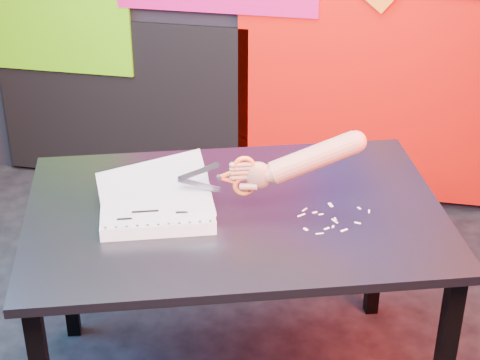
# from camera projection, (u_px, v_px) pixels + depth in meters

# --- Properties ---
(room) EXTENTS (3.01, 3.01, 2.71)m
(room) POSITION_uv_depth(u_px,v_px,m) (189.00, 29.00, 2.23)
(room) COLOR #2B2B2F
(room) RESTS_ON ground
(backdrop) EXTENTS (2.88, 0.05, 2.08)m
(backdrop) POSITION_uv_depth(u_px,v_px,m) (283.00, 14.00, 3.67)
(backdrop) COLOR red
(backdrop) RESTS_ON ground
(work_table) EXTENTS (1.52, 1.24, 0.75)m
(work_table) POSITION_uv_depth(u_px,v_px,m) (235.00, 231.00, 2.58)
(work_table) COLOR black
(work_table) RESTS_ON ground
(printout_stack) EXTENTS (0.42, 0.35, 0.18)m
(printout_stack) POSITION_uv_depth(u_px,v_px,m) (157.00, 210.00, 2.49)
(printout_stack) COLOR white
(printout_stack) RESTS_ON work_table
(scissors) EXTENTS (0.23, 0.08, 0.14)m
(scissors) POSITION_uv_depth(u_px,v_px,m) (239.00, 176.00, 2.46)
(scissors) COLOR #B0B4C2
(scissors) RESTS_ON printout_stack
(hand_forearm) EXTENTS (0.40, 0.16, 0.18)m
(hand_forearm) POSITION_uv_depth(u_px,v_px,m) (305.00, 160.00, 2.45)
(hand_forearm) COLOR #986352
(hand_forearm) RESTS_ON work_table
(paper_clippings) EXTENTS (0.22, 0.20, 0.00)m
(paper_clippings) POSITION_uv_depth(u_px,v_px,m) (329.00, 219.00, 2.49)
(paper_clippings) COLOR silver
(paper_clippings) RESTS_ON work_table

